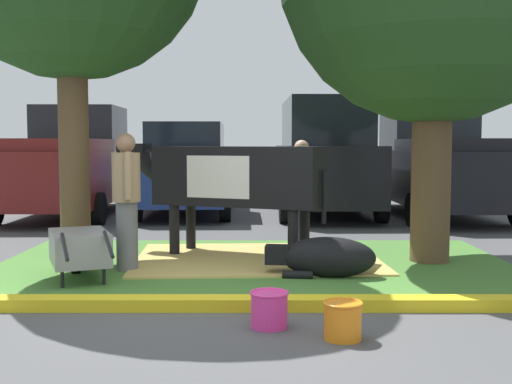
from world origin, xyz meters
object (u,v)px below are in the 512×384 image
object	(u,v)px
cow_holstein	(230,177)
person_handler	(125,198)
sedan_blue	(186,170)
pickup_truck_black	(437,164)
calf_lying	(325,257)
person_visitor_near	(300,189)
pickup_truck_maroon	(70,164)
bucket_pink	(268,309)
bucket_orange	(342,320)
wheelbarrow	(78,248)
suv_dark_grey	(323,157)

from	to	relation	value
cow_holstein	person_handler	xyz separation A→B (m)	(-1.23, -0.99, -0.20)
sedan_blue	pickup_truck_black	size ratio (longest dim) A/B	0.82
calf_lying	person_visitor_near	bearing A→B (deg)	92.95
person_handler	pickup_truck_maroon	bearing A→B (deg)	111.75
bucket_pink	pickup_truck_black	size ratio (longest dim) A/B	0.06
person_visitor_near	bucket_orange	xyz separation A→B (m)	(0.00, -4.65, -0.71)
person_handler	wheelbarrow	size ratio (longest dim) A/B	1.07
bucket_pink	calf_lying	bearing A→B (deg)	70.77
suv_dark_grey	wheelbarrow	bearing A→B (deg)	-117.29
calf_lying	wheelbarrow	bearing A→B (deg)	-175.31
wheelbarrow	sedan_blue	distance (m)	7.01
calf_lying	person_visitor_near	distance (m)	2.40
person_visitor_near	cow_holstein	bearing A→B (deg)	-135.94
bucket_pink	bucket_orange	distance (m)	0.67
wheelbarrow	bucket_orange	world-z (taller)	wheelbarrow
person_handler	wheelbarrow	distance (m)	0.88
bucket_orange	pickup_truck_maroon	size ratio (longest dim) A/B	0.06
sedan_blue	pickup_truck_black	world-z (taller)	pickup_truck_black
person_handler	wheelbarrow	bearing A→B (deg)	-127.51
calf_lying	person_handler	distance (m)	2.50
person_handler	bucket_pink	world-z (taller)	person_handler
pickup_truck_maroon	pickup_truck_black	bearing A→B (deg)	-0.94
bucket_orange	sedan_blue	xyz separation A→B (m)	(-2.24, 9.08, 0.82)
wheelbarrow	pickup_truck_black	bearing A→B (deg)	48.24
person_handler	sedan_blue	bearing A→B (deg)	89.74
person_handler	person_visitor_near	world-z (taller)	person_handler
pickup_truck_maroon	suv_dark_grey	world-z (taller)	suv_dark_grey
bucket_orange	person_handler	bearing A→B (deg)	130.37
calf_lying	bucket_orange	world-z (taller)	calf_lying
person_handler	bucket_pink	xyz separation A→B (m)	(1.68, -2.33, -0.75)
person_handler	bucket_pink	size ratio (longest dim) A/B	5.00
wheelbarrow	pickup_truck_maroon	world-z (taller)	pickup_truck_maroon
calf_lying	pickup_truck_black	bearing A→B (deg)	63.96
pickup_truck_black	cow_holstein	bearing A→B (deg)	-129.97
pickup_truck_maroon	suv_dark_grey	bearing A→B (deg)	-0.33
person_handler	bucket_orange	world-z (taller)	person_handler
sedan_blue	suv_dark_grey	size ratio (longest dim) A/B	0.96
pickup_truck_maroon	sedan_blue	bearing A→B (deg)	3.69
bucket_orange	pickup_truck_black	size ratio (longest dim) A/B	0.06
wheelbarrow	sedan_blue	world-z (taller)	sedan_blue
calf_lying	person_visitor_near	xyz separation A→B (m)	(-0.12, 2.31, 0.63)
cow_holstein	sedan_blue	bearing A→B (deg)	102.52
calf_lying	suv_dark_grey	world-z (taller)	suv_dark_grey
suv_dark_grey	pickup_truck_black	distance (m)	2.47
cow_holstein	wheelbarrow	size ratio (longest dim) A/B	1.90
pickup_truck_black	bucket_pink	bearing A→B (deg)	-114.48
calf_lying	person_handler	world-z (taller)	person_handler
cow_holstein	pickup_truck_maroon	distance (m)	6.45
person_handler	bucket_pink	bearing A→B (deg)	-54.18
cow_holstein	pickup_truck_maroon	size ratio (longest dim) A/B	0.55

